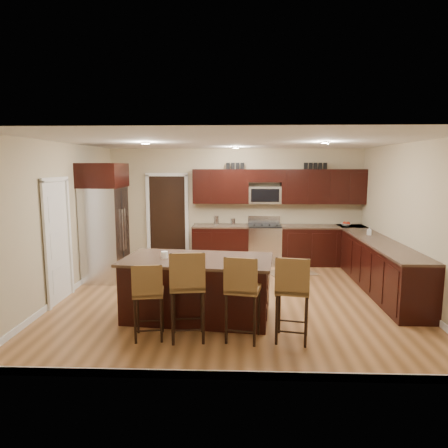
{
  "coord_description": "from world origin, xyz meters",
  "views": [
    {
      "loc": [
        0.08,
        -6.79,
        2.31
      ],
      "look_at": [
        -0.19,
        0.4,
        1.25
      ],
      "focal_mm": 32.0,
      "sensor_mm": 36.0,
      "label": 1
    }
  ],
  "objects_px": {
    "island": "(198,290)",
    "refrigerator": "(105,221)",
    "stool_left": "(148,292)",
    "stool_right": "(242,289)",
    "stool_extra": "(292,289)",
    "range": "(264,244)",
    "stool_mid": "(188,285)"
  },
  "relations": [
    {
      "from": "island",
      "to": "refrigerator",
      "type": "bearing_deg",
      "value": 142.6
    },
    {
      "from": "island",
      "to": "stool_left",
      "type": "distance_m",
      "value": 1.04
    },
    {
      "from": "island",
      "to": "stool_right",
      "type": "height_order",
      "value": "stool_right"
    },
    {
      "from": "stool_extra",
      "to": "stool_right",
      "type": "bearing_deg",
      "value": -168.95
    },
    {
      "from": "island",
      "to": "stool_left",
      "type": "bearing_deg",
      "value": -117.45
    },
    {
      "from": "stool_right",
      "to": "stool_extra",
      "type": "relative_size",
      "value": 1.0
    },
    {
      "from": "range",
      "to": "stool_extra",
      "type": "xyz_separation_m",
      "value": [
        0.1,
        -4.23,
        0.25
      ]
    },
    {
      "from": "stool_mid",
      "to": "stool_extra",
      "type": "xyz_separation_m",
      "value": [
        1.36,
        0.0,
        -0.04
      ]
    },
    {
      "from": "refrigerator",
      "to": "stool_extra",
      "type": "xyz_separation_m",
      "value": [
        3.4,
        -2.84,
        -0.48
      ]
    },
    {
      "from": "stool_left",
      "to": "stool_mid",
      "type": "height_order",
      "value": "stool_mid"
    },
    {
      "from": "range",
      "to": "refrigerator",
      "type": "relative_size",
      "value": 0.47
    },
    {
      "from": "range",
      "to": "stool_mid",
      "type": "relative_size",
      "value": 0.91
    },
    {
      "from": "island",
      "to": "refrigerator",
      "type": "relative_size",
      "value": 1.0
    },
    {
      "from": "range",
      "to": "stool_left",
      "type": "bearing_deg",
      "value": -112.95
    },
    {
      "from": "stool_left",
      "to": "refrigerator",
      "type": "xyz_separation_m",
      "value": [
        -1.51,
        2.83,
        0.55
      ]
    },
    {
      "from": "range",
      "to": "stool_left",
      "type": "relative_size",
      "value": 1.06
    },
    {
      "from": "refrigerator",
      "to": "island",
      "type": "bearing_deg",
      "value": -43.81
    },
    {
      "from": "island",
      "to": "refrigerator",
      "type": "xyz_separation_m",
      "value": [
        -2.08,
        1.99,
        0.77
      ]
    },
    {
      "from": "stool_left",
      "to": "stool_right",
      "type": "relative_size",
      "value": 0.9
    },
    {
      "from": "stool_mid",
      "to": "refrigerator",
      "type": "distance_m",
      "value": 3.52
    },
    {
      "from": "stool_right",
      "to": "refrigerator",
      "type": "relative_size",
      "value": 0.49
    },
    {
      "from": "stool_extra",
      "to": "island",
      "type": "bearing_deg",
      "value": 158.36
    },
    {
      "from": "range",
      "to": "stool_left",
      "type": "xyz_separation_m",
      "value": [
        -1.79,
        -4.23,
        0.18
      ]
    },
    {
      "from": "stool_mid",
      "to": "stool_extra",
      "type": "height_order",
      "value": "stool_mid"
    },
    {
      "from": "stool_mid",
      "to": "refrigerator",
      "type": "xyz_separation_m",
      "value": [
        -2.03,
        2.84,
        0.44
      ]
    },
    {
      "from": "stool_right",
      "to": "refrigerator",
      "type": "height_order",
      "value": "refrigerator"
    },
    {
      "from": "stool_right",
      "to": "stool_mid",
      "type": "bearing_deg",
      "value": -168.61
    },
    {
      "from": "refrigerator",
      "to": "stool_right",
      "type": "bearing_deg",
      "value": -45.94
    },
    {
      "from": "stool_extra",
      "to": "stool_mid",
      "type": "bearing_deg",
      "value": -168.78
    },
    {
      "from": "range",
      "to": "stool_right",
      "type": "distance_m",
      "value": 4.28
    },
    {
      "from": "range",
      "to": "refrigerator",
      "type": "height_order",
      "value": "refrigerator"
    },
    {
      "from": "range",
      "to": "stool_extra",
      "type": "bearing_deg",
      "value": -88.7
    }
  ]
}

